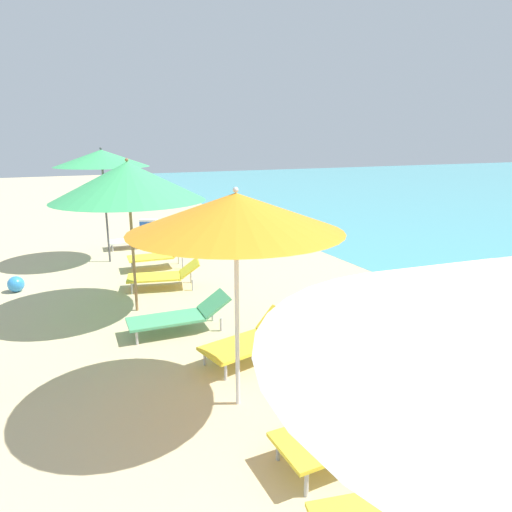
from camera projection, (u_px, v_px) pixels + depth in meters
name	position (u px, v px, depth m)	size (l,w,h in m)	color
umbrella_second	(236.00, 213.00, 4.67)	(2.27, 2.27, 2.50)	silver
lounger_second_shoreside	(252.00, 339.00, 6.22)	(1.45, 0.89, 0.57)	yellow
lounger_second_inland	(348.00, 427.00, 4.28)	(1.37, 0.63, 0.62)	yellow
umbrella_third	(128.00, 182.00, 7.51)	(2.55, 2.55, 2.67)	olive
lounger_third_shoreside	(165.00, 275.00, 9.22)	(1.55, 0.94, 0.55)	yellow
lounger_third_inland	(180.00, 315.00, 7.13)	(1.61, 0.62, 0.55)	#4CA572
umbrella_farthest	(102.00, 158.00, 10.66)	(2.20, 2.20, 2.79)	#4C4C51
lounger_farthest_shoreside	(135.00, 239.00, 12.68)	(1.38, 0.67, 0.58)	white
lounger_farthest_inland	(159.00, 255.00, 10.61)	(1.40, 0.69, 0.60)	yellow
cooler_box	(149.00, 225.00, 15.01)	(0.63, 0.53, 0.40)	#2659B2
beach_ball	(16.00, 284.00, 9.03)	(0.32, 0.32, 0.32)	#338CD8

